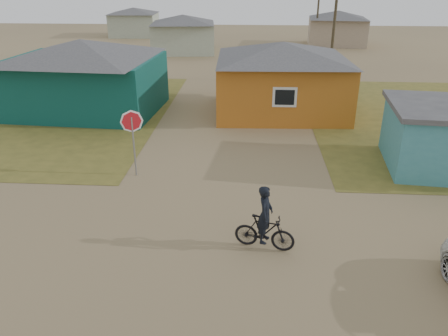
{
  "coord_description": "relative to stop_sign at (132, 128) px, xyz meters",
  "views": [
    {
      "loc": [
        0.85,
        -10.27,
        7.24
      ],
      "look_at": [
        0.0,
        3.0,
        1.3
      ],
      "focal_mm": 35.0,
      "sensor_mm": 36.0,
      "label": 1
    }
  ],
  "objects": [
    {
      "name": "ground",
      "position": [
        3.57,
        -5.01,
        -1.93
      ],
      "size": [
        120.0,
        120.0,
        0.0
      ],
      "primitive_type": "plane",
      "color": "#88724E"
    },
    {
      "name": "house_teal",
      "position": [
        -4.93,
        8.49,
        0.13
      ],
      "size": [
        8.93,
        7.08,
        4.0
      ],
      "color": "#0B3F39",
      "rests_on": "ground"
    },
    {
      "name": "house_yellow",
      "position": [
        6.07,
        8.99,
        0.08
      ],
      "size": [
        7.72,
        6.76,
        3.9
      ],
      "color": "#BA671C",
      "rests_on": "ground"
    },
    {
      "name": "house_pale_west",
      "position": [
        -2.43,
        28.99,
        -0.07
      ],
      "size": [
        7.04,
        6.15,
        3.6
      ],
      "color": "#A3AD94",
      "rests_on": "ground"
    },
    {
      "name": "house_beige_east",
      "position": [
        13.57,
        34.99,
        -0.07
      ],
      "size": [
        6.95,
        6.05,
        3.6
      ],
      "color": "gray",
      "rests_on": "ground"
    },
    {
      "name": "house_pale_north",
      "position": [
        -10.43,
        40.99,
        -0.17
      ],
      "size": [
        6.28,
        5.81,
        3.4
      ],
      "color": "#A3AD94",
      "rests_on": "ground"
    },
    {
      "name": "utility_pole_near",
      "position": [
        10.07,
        16.99,
        2.21
      ],
      "size": [
        1.4,
        0.2,
        8.0
      ],
      "color": "#413827",
      "rests_on": "ground"
    },
    {
      "name": "utility_pole_far",
      "position": [
        11.07,
        32.99,
        2.21
      ],
      "size": [
        1.4,
        0.2,
        8.0
      ],
      "color": "#413827",
      "rests_on": "ground"
    },
    {
      "name": "stop_sign",
      "position": [
        0.0,
        0.0,
        0.0
      ],
      "size": [
        0.86,
        0.07,
        2.64
      ],
      "color": "gray",
      "rests_on": "ground"
    },
    {
      "name": "cyclist",
      "position": [
        4.9,
        -4.67,
        -1.21
      ],
      "size": [
        1.8,
        0.87,
        1.97
      ],
      "color": "black",
      "rests_on": "ground"
    }
  ]
}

